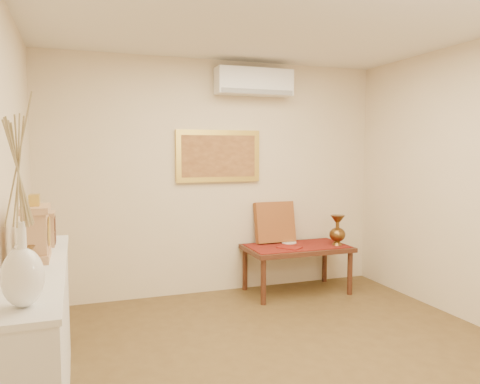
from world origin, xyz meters
name	(u,v)px	position (x,y,z in m)	size (l,w,h in m)	color
floor	(306,375)	(0.00, 0.00, 0.00)	(4.50, 4.50, 0.00)	brown
ceiling	(311,0)	(0.00, 0.00, 2.70)	(4.50, 4.50, 0.00)	silver
wall_back	(218,178)	(0.00, 2.25, 1.35)	(4.00, 0.02, 2.70)	beige
white_vase	(20,199)	(-1.80, -0.79, 1.45)	(0.18, 0.18, 0.95)	white
candlestick	(22,267)	(-1.83, -0.49, 1.09)	(0.10, 0.10, 0.21)	silver
brass_urn_small	(28,255)	(-1.83, -0.14, 1.08)	(0.09, 0.09, 0.19)	brown
table_cloth	(297,246)	(0.85, 1.88, 0.55)	(1.14, 0.59, 0.01)	maroon
brass_urn_tall	(337,227)	(1.31, 1.75, 0.77)	(0.19, 0.19, 0.43)	brown
plate	(289,242)	(0.83, 2.05, 0.56)	(0.18, 0.18, 0.01)	white
menu	(289,247)	(0.71, 1.77, 0.56)	(0.18, 0.25, 0.01)	maroon
cushion	(275,222)	(0.68, 2.14, 0.80)	(0.49, 0.10, 0.49)	maroon
display_ledge	(36,345)	(-1.82, 0.00, 0.49)	(0.37, 2.02, 0.98)	silver
mantel_clock	(36,232)	(-1.81, 0.16, 1.15)	(0.17, 0.36, 0.41)	tan
wooden_chest	(44,229)	(-1.80, 0.61, 1.10)	(0.16, 0.21, 0.24)	tan
low_table	(297,252)	(0.85, 1.88, 0.48)	(1.20, 0.70, 0.55)	#472215
painting	(218,156)	(0.00, 2.22, 1.60)	(1.00, 0.06, 0.60)	gold
ac_unit	(254,82)	(0.40, 2.12, 2.45)	(0.90, 0.25, 0.30)	white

